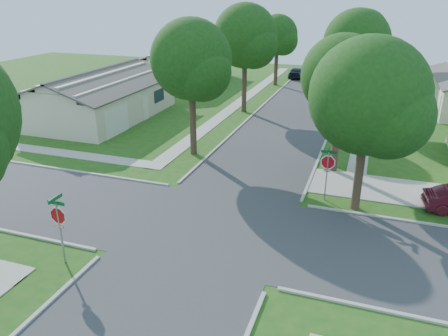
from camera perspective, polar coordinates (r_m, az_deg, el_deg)
name	(u,v)px	position (r m, az deg, el deg)	size (l,w,h in m)	color
ground	(212,227)	(20.92, -1.62, -7.66)	(100.00, 100.00, 0.00)	#1D4F15
road_ns	(212,227)	(20.92, -1.62, -7.65)	(7.00, 100.00, 0.02)	#333335
sidewalk_ne	(367,108)	(44.19, 18.20, 7.46)	(1.20, 40.00, 0.04)	#9E9B91
sidewalk_nw	(245,98)	(45.95, 2.73, 9.06)	(1.20, 40.00, 0.04)	#9E9B91
driveway	(387,190)	(26.23, 20.56, -2.65)	(8.80, 3.60, 0.05)	#9E9B91
stop_sign_sw	(58,218)	(18.59, -20.81, -6.18)	(1.05, 0.80, 2.98)	gray
stop_sign_ne	(328,164)	(23.28, 13.39, 0.46)	(1.05, 0.80, 2.98)	gray
tree_e_near	(343,80)	(26.45, 15.30, 11.02)	(4.97, 4.80, 8.28)	#38281C
tree_e_mid	(357,46)	(38.23, 16.98, 15.00)	(5.59, 5.40, 9.21)	#38281C
tree_e_far	(364,35)	(51.18, 17.81, 16.19)	(5.17, 5.00, 8.72)	#38281C
tree_w_near	(192,63)	(28.57, -4.18, 13.47)	(5.38, 5.20, 8.97)	#38281C
tree_w_mid	(246,39)	(39.75, 2.86, 16.47)	(5.80, 5.60, 9.56)	#38281C
tree_w_far	(278,37)	(52.39, 7.03, 16.63)	(4.76, 4.60, 8.04)	#38281C
tree_ne_corner	(369,102)	(21.70, 18.46, 8.22)	(5.80, 5.60, 8.66)	#38281C
house_nw_near	(101,100)	(40.07, -15.80, 8.51)	(8.42, 13.60, 4.23)	beige
house_nw_far	(181,70)	(54.60, -5.63, 12.67)	(8.42, 13.60, 4.23)	beige
car_curb_east	(339,95)	(45.90, 14.75, 9.24)	(1.68, 4.18, 1.42)	black
car_curb_west	(297,73)	(58.20, 9.46, 12.19)	(1.76, 4.34, 1.26)	black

